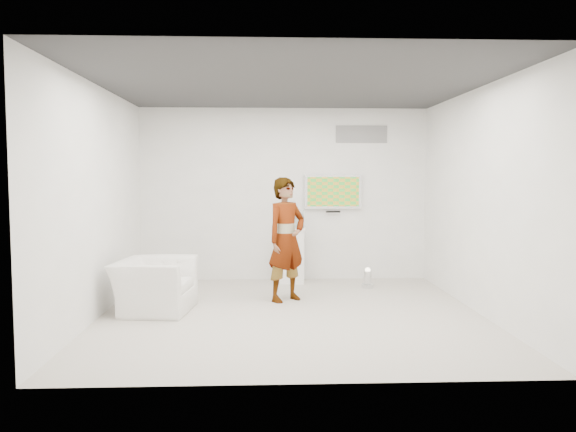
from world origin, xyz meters
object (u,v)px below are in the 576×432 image
object	(u,v)px
armchair	(154,285)
floor_uplight	(368,278)
person	(286,239)
pedestal	(292,255)
tv	(333,192)

from	to	relation	value
armchair	floor_uplight	bearing A→B (deg)	-58.75
person	pedestal	bearing A→B (deg)	45.39
armchair	pedestal	bearing A→B (deg)	-37.97
person	armchair	xyz separation A→B (m)	(-1.81, -0.57, -0.55)
tv	floor_uplight	bearing A→B (deg)	-58.47
pedestal	floor_uplight	xyz separation A→B (m)	(1.21, -0.54, -0.31)
armchair	tv	bearing A→B (deg)	-43.56
tv	armchair	distance (m)	3.68
tv	person	xyz separation A→B (m)	(-0.88, -1.64, -0.65)
tv	person	world-z (taller)	tv
person	pedestal	size ratio (longest dim) A/B	1.92
person	armchair	size ratio (longest dim) A/B	1.67
armchair	pedestal	size ratio (longest dim) A/B	1.15
person	floor_uplight	bearing A→B (deg)	-5.95
floor_uplight	armchair	bearing A→B (deg)	-155.72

